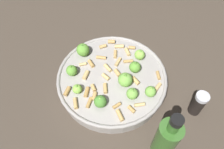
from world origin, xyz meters
The scene contains 4 objects.
ground_plane centered at (0.00, 0.00, 0.00)m, with size 2.40×2.40×0.00m, color #42382D.
cooking_pan centered at (0.00, 0.00, 0.03)m, with size 0.34×0.34×0.10m.
pepper_shaker centered at (-0.25, -0.06, 0.04)m, with size 0.04×0.04×0.09m.
olive_oil_bottle centered at (-0.22, 0.09, 0.08)m, with size 0.06×0.06×0.19m.
Camera 1 is at (-0.22, 0.32, 0.60)m, focal length 35.21 mm.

